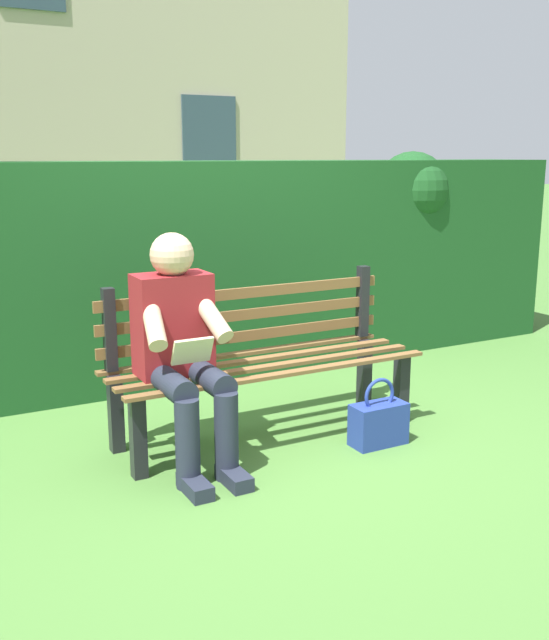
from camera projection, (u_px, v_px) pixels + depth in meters
The scene contains 6 objects.
ground at pixel (266, 436), 4.11m from camera, with size 60.00×60.00×0.00m, color #477533.
park_bench at pixel (259, 357), 4.09m from camera, with size 1.75×0.53×0.87m.
person_seated at pixel (182, 345), 3.65m from camera, with size 0.44×0.73×1.16m.
hedge_backdrop at pixel (196, 266), 5.16m from camera, with size 6.14×0.72×1.57m.
building_facade at pixel (15, 39), 11.20m from camera, with size 10.26×2.92×6.54m.
handbag at pixel (379, 422), 3.97m from camera, with size 0.30×0.15×0.38m.
Camera 1 is at (1.80, 3.43, 1.54)m, focal length 41.24 mm.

